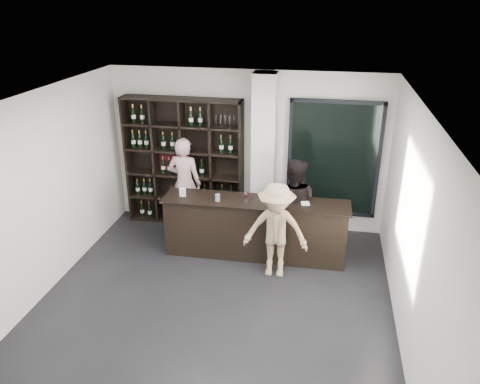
% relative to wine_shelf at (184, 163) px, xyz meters
% --- Properties ---
extents(floor, '(5.00, 5.50, 0.01)m').
position_rel_wine_shelf_xyz_m(floor, '(1.15, -2.57, -1.20)').
color(floor, black).
rests_on(floor, ground).
extents(wine_shelf, '(2.20, 0.35, 2.40)m').
position_rel_wine_shelf_xyz_m(wine_shelf, '(0.00, 0.00, 0.00)').
color(wine_shelf, black).
rests_on(wine_shelf, floor).
extents(structural_column, '(0.40, 0.40, 2.90)m').
position_rel_wine_shelf_xyz_m(structural_column, '(1.50, -0.10, 0.25)').
color(structural_column, silver).
rests_on(structural_column, floor).
extents(glass_panel, '(1.60, 0.08, 2.10)m').
position_rel_wine_shelf_xyz_m(glass_panel, '(2.70, 0.12, 0.20)').
color(glass_panel, black).
rests_on(glass_panel, floor).
extents(tasting_counter, '(3.04, 0.64, 1.00)m').
position_rel_wine_shelf_xyz_m(tasting_counter, '(1.50, -1.00, -0.70)').
color(tasting_counter, black).
rests_on(tasting_counter, floor).
extents(taster_pink, '(0.66, 0.47, 1.73)m').
position_rel_wine_shelf_xyz_m(taster_pink, '(0.05, -0.17, -0.34)').
color(taster_pink, '#D2A3A6').
rests_on(taster_pink, floor).
extents(taster_black, '(0.85, 0.68, 1.65)m').
position_rel_wine_shelf_xyz_m(taster_black, '(2.09, -0.72, -0.37)').
color(taster_black, black).
rests_on(taster_black, floor).
extents(customer, '(0.99, 0.57, 1.53)m').
position_rel_wine_shelf_xyz_m(customer, '(1.90, -1.52, -0.43)').
color(customer, '#9A8160').
rests_on(customer, floor).
extents(wine_glass, '(0.09, 0.09, 0.18)m').
position_rel_wine_shelf_xyz_m(wine_glass, '(1.36, -1.04, -0.11)').
color(wine_glass, white).
rests_on(wine_glass, tasting_counter).
extents(spit_cup, '(0.10, 0.10, 0.11)m').
position_rel_wine_shelf_xyz_m(spit_cup, '(0.90, -1.11, -0.14)').
color(spit_cup, silver).
rests_on(spit_cup, tasting_counter).
extents(napkin_stack, '(0.15, 0.15, 0.02)m').
position_rel_wine_shelf_xyz_m(napkin_stack, '(2.30, -0.97, -0.19)').
color(napkin_stack, white).
rests_on(napkin_stack, tasting_counter).
extents(card_stand, '(0.10, 0.06, 0.15)m').
position_rel_wine_shelf_xyz_m(card_stand, '(0.29, -1.04, -0.13)').
color(card_stand, white).
rests_on(card_stand, tasting_counter).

